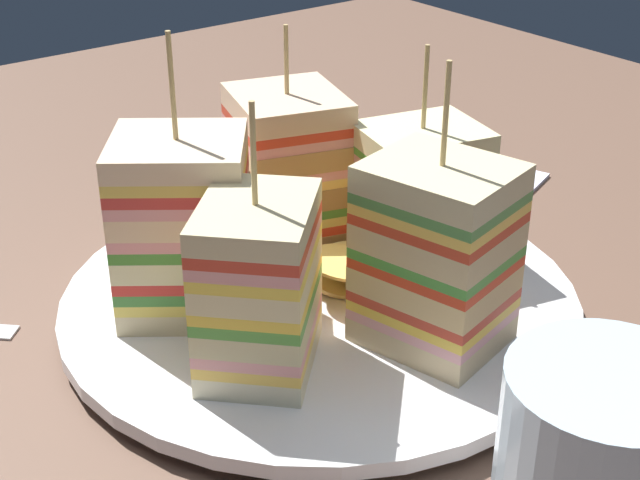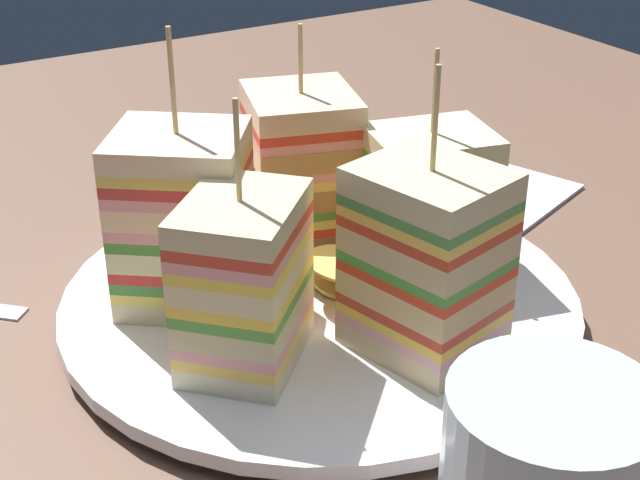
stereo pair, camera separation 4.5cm
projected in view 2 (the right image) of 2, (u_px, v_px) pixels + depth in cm
name	position (u px, v px, depth cm)	size (l,w,h in cm)	color
ground_plane	(320.00, 330.00, 47.84)	(103.44, 99.56, 1.80)	brown
plate	(320.00, 302.00, 47.04)	(25.89, 25.89, 1.33)	white
sandwich_wedge_0	(432.00, 202.00, 47.80)	(6.28, 7.16, 11.58)	#D5BA86
sandwich_wedge_1	(302.00, 166.00, 50.59)	(7.51, 7.13, 11.95)	beige
sandwich_wedge_2	(184.00, 219.00, 44.35)	(8.05, 8.19, 13.65)	beige
sandwich_wedge_3	(244.00, 283.00, 40.00)	(7.58, 7.60, 12.21)	beige
sandwich_wedge_4	(426.00, 262.00, 40.73)	(7.20, 6.48, 13.23)	beige
chip_pile	(360.00, 274.00, 46.53)	(6.53, 6.81, 2.39)	#E7BD66
napkin	(448.00, 182.00, 61.49)	(14.50, 10.50, 0.50)	white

